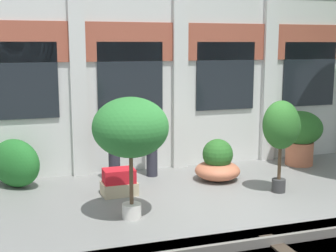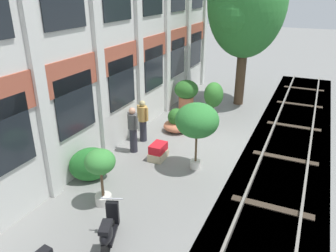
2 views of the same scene
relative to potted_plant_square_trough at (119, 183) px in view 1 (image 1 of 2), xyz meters
The scene contains 10 objects.
ground_plane 2.32m from the potted_plant_square_trough, 33.90° to the right, with size 80.00×80.00×0.00m, color slate.
apartment_facade 4.26m from the potted_plant_square_trough, 45.82° to the left, with size 15.11×0.64×7.03m.
potted_plant_square_trough is the anchor object (origin of this frame).
potted_plant_terracotta_small 3.50m from the potted_plant_square_trough, 14.85° to the right, with size 0.75×0.75×1.92m.
potted_plant_wide_bowl 2.38m from the potted_plant_square_trough, ahead, with size 1.03×1.03×0.94m.
potted_plant_ribbed_drum 5.02m from the potted_plant_square_trough, 11.09° to the left, with size 1.11×1.11×1.38m.
potted_plant_low_pan 1.91m from the potted_plant_square_trough, 92.75° to the right, with size 1.33×1.33×2.16m.
resident_by_doorway 1.18m from the potted_plant_square_trough, 83.64° to the left, with size 0.34×0.49×1.63m.
resident_watching_tracks 1.63m from the potted_plant_square_trough, 47.67° to the left, with size 0.34×0.51×1.57m.
topiary_hedge 2.36m from the potted_plant_square_trough, 148.46° to the left, with size 1.23×0.70×1.05m, color #236B28.
Camera 1 is at (-3.82, -7.78, 3.06)m, focal length 50.00 mm.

